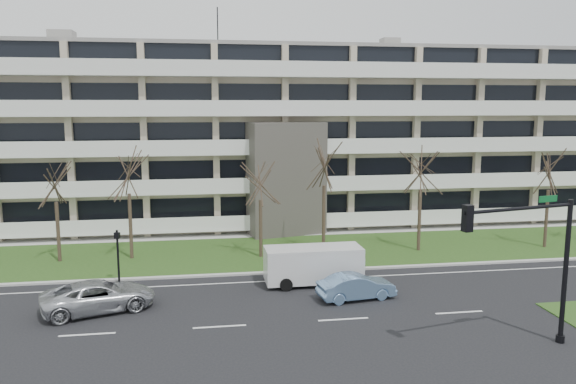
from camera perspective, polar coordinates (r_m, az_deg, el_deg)
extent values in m
plane|color=black|center=(28.17, 5.64, -12.75)|extent=(160.00, 160.00, 0.00)
cube|color=#214316|center=(40.26, 1.02, -6.01)|extent=(90.00, 10.00, 0.06)
cube|color=#B2B2AD|center=(35.53, 2.40, -8.00)|extent=(90.00, 0.35, 0.12)
cube|color=#B2B2AD|center=(45.53, -0.16, -4.24)|extent=(90.00, 2.00, 0.08)
cube|color=white|center=(34.14, 2.90, -8.80)|extent=(90.00, 0.12, 0.01)
cube|color=tan|center=(51.36, -1.35, 5.66)|extent=(60.00, 12.00, 15.00)
cube|color=gray|center=(51.50, -1.38, 14.19)|extent=(60.50, 12.50, 0.30)
cube|color=#4C4742|center=(44.73, -0.17, 1.33)|extent=(6.39, 3.69, 9.00)
cube|color=black|center=(44.93, -0.13, -1.86)|extent=(4.92, 1.19, 3.50)
cube|color=gray|center=(52.39, -21.97, 14.30)|extent=(2.00, 2.00, 1.20)
cylinder|color=black|center=(51.31, -7.16, 16.23)|extent=(0.10, 0.10, 3.50)
cube|color=black|center=(46.06, -0.35, -1.47)|extent=(58.00, 0.10, 1.80)
cube|color=white|center=(45.70, -0.22, -3.47)|extent=(58.00, 1.40, 0.22)
cube|color=white|center=(44.94, -0.10, -2.90)|extent=(58.00, 0.08, 1.00)
cube|color=black|center=(45.62, -0.35, 2.24)|extent=(58.00, 0.10, 1.80)
cube|color=white|center=(45.15, -0.22, 0.25)|extent=(58.00, 1.40, 0.22)
cube|color=white|center=(44.43, -0.10, 0.89)|extent=(58.00, 0.08, 1.00)
cube|color=black|center=(45.37, -0.36, 6.00)|extent=(58.00, 0.10, 1.80)
cube|color=white|center=(44.80, -0.23, 4.04)|extent=(58.00, 1.40, 0.22)
cube|color=white|center=(44.11, -0.10, 4.75)|extent=(58.00, 0.08, 1.00)
cube|color=black|center=(45.32, -0.36, 9.79)|extent=(58.00, 0.10, 1.80)
cube|color=white|center=(44.65, -0.23, 7.88)|extent=(58.00, 1.40, 0.22)
cube|color=white|center=(44.00, -0.10, 8.65)|extent=(58.00, 0.08, 1.00)
cube|color=black|center=(45.47, -0.36, 13.58)|extent=(58.00, 0.10, 1.80)
cube|color=white|center=(44.70, -0.23, 11.73)|extent=(58.00, 1.40, 0.22)
cube|color=white|center=(44.09, -0.10, 12.55)|extent=(58.00, 0.08, 1.00)
imported|color=silver|center=(30.43, -18.68, -9.98)|extent=(6.08, 4.17, 1.54)
imported|color=#7BA5D5|center=(30.77, 6.95, -9.52)|extent=(4.36, 2.08, 1.38)
cube|color=silver|center=(32.94, 2.58, -7.30)|extent=(5.63, 2.12, 1.97)
cube|color=black|center=(32.79, 2.59, -6.34)|extent=(5.21, 1.97, 0.73)
cube|color=silver|center=(33.61, 7.04, -7.30)|extent=(0.38, 1.98, 1.25)
cylinder|color=black|center=(31.91, -0.19, -9.39)|extent=(0.73, 0.27, 0.73)
cylinder|color=black|center=(33.86, -0.75, -8.31)|extent=(0.73, 0.27, 0.73)
cylinder|color=black|center=(32.62, 6.02, -9.03)|extent=(0.73, 0.27, 0.73)
cylinder|color=black|center=(34.54, 5.11, -8.00)|extent=(0.73, 0.27, 0.73)
cylinder|color=black|center=(28.21, 25.92, -13.26)|extent=(0.38, 0.38, 0.32)
cylinder|color=black|center=(27.26, 26.35, -7.32)|extent=(0.21, 0.21, 6.38)
cylinder|color=black|center=(24.68, 22.44, -1.58)|extent=(5.44, 1.30, 0.15)
cube|color=black|center=(23.05, 17.77, -2.56)|extent=(0.40, 0.40, 1.06)
sphere|color=red|center=(22.99, 17.81, -1.73)|extent=(0.21, 0.21, 0.21)
sphere|color=orange|center=(23.05, 17.77, -2.56)|extent=(0.21, 0.21, 0.21)
sphere|color=green|center=(23.12, 17.73, -3.39)|extent=(0.21, 0.21, 0.21)
cube|color=#0C5926|center=(25.66, 24.91, -0.63)|extent=(0.95, 0.24, 0.27)
cylinder|color=black|center=(34.26, -16.88, -6.33)|extent=(0.13, 0.13, 3.21)
cube|color=black|center=(33.95, -16.98, -4.24)|extent=(0.35, 0.30, 0.34)
sphere|color=red|center=(33.95, -16.98, -4.24)|extent=(0.15, 0.15, 0.15)
cylinder|color=#382B21|center=(40.15, -22.32, -3.80)|extent=(0.24, 0.24, 4.04)
cylinder|color=#382B21|center=(39.27, -15.70, -3.40)|extent=(0.24, 0.24, 4.49)
cylinder|color=#382B21|center=(38.31, -2.79, -3.75)|extent=(0.24, 0.24, 4.00)
cylinder|color=#382B21|center=(39.61, 3.65, -2.76)|extent=(0.24, 0.24, 4.78)
cylinder|color=#382B21|center=(40.98, 13.20, -2.83)|extent=(0.24, 0.24, 4.45)
cylinder|color=#382B21|center=(44.95, 24.76, -2.51)|extent=(0.24, 0.24, 4.27)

